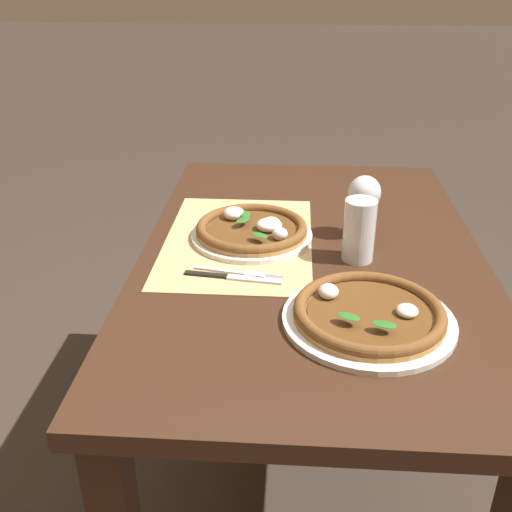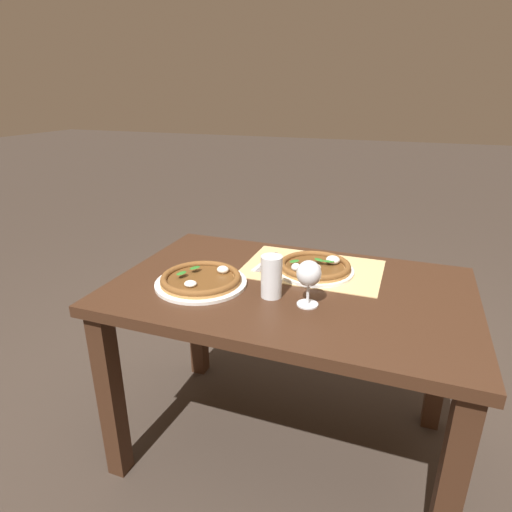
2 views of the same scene
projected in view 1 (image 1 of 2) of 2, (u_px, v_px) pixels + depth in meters
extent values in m
plane|color=#382D26|center=(301.00, 476.00, 1.76)|extent=(24.00, 24.00, 0.00)
cube|color=#382114|center=(311.00, 258.00, 1.43)|extent=(1.26, 0.80, 0.04)
cube|color=#382114|center=(208.00, 274.00, 2.12)|extent=(0.07, 0.07, 0.70)
cube|color=#382114|center=(402.00, 280.00, 2.08)|extent=(0.07, 0.07, 0.70)
cube|color=tan|center=(238.00, 240.00, 1.46)|extent=(0.53, 0.36, 0.00)
cylinder|color=silver|center=(252.00, 235.00, 1.47)|extent=(0.30, 0.30, 0.01)
cylinder|color=#B77F42|center=(252.00, 231.00, 1.47)|extent=(0.27, 0.27, 0.01)
torus|color=brown|center=(252.00, 227.00, 1.46)|extent=(0.27, 0.27, 0.02)
cylinder|color=brown|center=(252.00, 229.00, 1.46)|extent=(0.22, 0.22, 0.00)
ellipsoid|color=silver|center=(271.00, 223.00, 1.46)|extent=(0.05, 0.05, 0.03)
ellipsoid|color=silver|center=(265.00, 226.00, 1.45)|extent=(0.04, 0.04, 0.03)
ellipsoid|color=silver|center=(234.00, 213.00, 1.51)|extent=(0.05, 0.05, 0.03)
ellipsoid|color=silver|center=(269.00, 225.00, 1.45)|extent=(0.06, 0.06, 0.03)
ellipsoid|color=silver|center=(280.00, 234.00, 1.40)|extent=(0.04, 0.04, 0.03)
ellipsoid|color=#286B23|center=(260.00, 235.00, 1.39)|extent=(0.05, 0.05, 0.00)
ellipsoid|color=#286B23|center=(243.00, 220.00, 1.47)|extent=(0.05, 0.04, 0.00)
ellipsoid|color=#286B23|center=(245.00, 214.00, 1.50)|extent=(0.05, 0.03, 0.00)
cylinder|color=silver|center=(368.00, 320.00, 1.14)|extent=(0.33, 0.33, 0.01)
cylinder|color=#B77F42|center=(369.00, 315.00, 1.13)|extent=(0.29, 0.29, 0.01)
torus|color=brown|center=(369.00, 311.00, 1.13)|extent=(0.29, 0.29, 0.02)
cylinder|color=brown|center=(369.00, 312.00, 1.13)|extent=(0.24, 0.24, 0.00)
ellipsoid|color=silver|center=(407.00, 311.00, 1.12)|extent=(0.04, 0.04, 0.02)
ellipsoid|color=silver|center=(328.00, 291.00, 1.18)|extent=(0.04, 0.04, 0.03)
ellipsoid|color=#286B23|center=(349.00, 316.00, 1.09)|extent=(0.04, 0.05, 0.00)
ellipsoid|color=#286B23|center=(384.00, 324.00, 1.06)|extent=(0.03, 0.05, 0.00)
cylinder|color=silver|center=(361.00, 234.00, 1.49)|extent=(0.07, 0.07, 0.00)
cylinder|color=silver|center=(362.00, 221.00, 1.48)|extent=(0.01, 0.01, 0.06)
ellipsoid|color=silver|center=(364.00, 193.00, 1.44)|extent=(0.08, 0.08, 0.08)
ellipsoid|color=#AD5B14|center=(364.00, 197.00, 1.45)|extent=(0.07, 0.07, 0.05)
cylinder|color=silver|center=(359.00, 230.00, 1.35)|extent=(0.07, 0.07, 0.15)
cylinder|color=black|center=(359.00, 236.00, 1.35)|extent=(0.07, 0.07, 0.12)
cylinder|color=silver|center=(361.00, 209.00, 1.32)|extent=(0.07, 0.07, 0.02)
cube|color=#B7B7BC|center=(220.00, 270.00, 1.32)|extent=(0.03, 0.12, 0.00)
cube|color=#B7B7BC|center=(255.00, 275.00, 1.30)|extent=(0.03, 0.05, 0.00)
cylinder|color=#B7B7BC|center=(273.00, 279.00, 1.28)|extent=(0.01, 0.04, 0.00)
cylinder|color=#B7B7BC|center=(273.00, 278.00, 1.29)|extent=(0.01, 0.04, 0.00)
cylinder|color=#B7B7BC|center=(274.00, 277.00, 1.29)|extent=(0.01, 0.04, 0.00)
cylinder|color=#B7B7BC|center=(275.00, 276.00, 1.30)|extent=(0.01, 0.04, 0.00)
cube|color=black|center=(206.00, 275.00, 1.30)|extent=(0.03, 0.10, 0.01)
cube|color=#B7B7BC|center=(254.00, 279.00, 1.28)|extent=(0.03, 0.12, 0.00)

